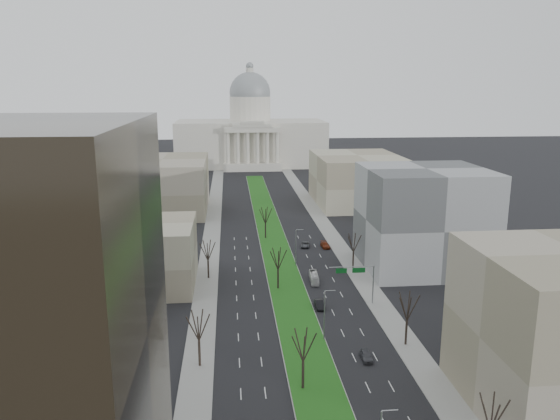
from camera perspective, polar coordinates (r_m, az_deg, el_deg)
ground at (r=157.12m, az=-0.79°, el=-2.97°), size 600.00×600.00×0.00m
median at (r=156.12m, az=-0.76°, el=-3.04°), size 8.00×222.03×0.20m
sidewalk_left at (r=132.89m, az=-7.50°, el=-6.05°), size 5.00×330.00×0.15m
sidewalk_right at (r=136.01m, az=7.47°, el=-5.60°), size 5.00×330.00×0.15m
capitol at (r=301.66m, az=-3.10°, el=7.82°), size 80.00×46.00×55.00m
building_beige_left at (r=122.93m, az=-15.02°, el=-4.57°), size 26.00×22.00×14.00m
building_grey_right at (r=134.60m, az=14.76°, el=-0.84°), size 28.00×26.00×24.00m
building_far_left at (r=195.02m, az=-12.08°, el=2.58°), size 30.00×40.00×18.00m
building_far_right at (r=204.06m, az=8.03°, el=3.19°), size 30.00×40.00×18.00m
tree_left_mid at (r=86.65m, az=-8.52°, el=-11.78°), size 5.40×5.40×9.72m
tree_left_far at (r=124.14m, az=-7.57°, el=-4.14°), size 5.28×5.28×9.50m
tree_right_near at (r=70.29m, az=21.30°, el=-19.16°), size 5.16×5.16×9.29m
tree_right_mid at (r=94.69m, az=13.20°, el=-9.69°), size 5.52×5.52×9.94m
tree_right_far at (r=131.24m, az=7.71°, el=-3.34°), size 5.04×5.04×9.07m
tree_median_a at (r=79.91m, az=2.45°, el=-13.87°), size 5.40×5.40×9.72m
tree_median_b at (r=116.78m, az=-0.21°, el=-5.04°), size 5.40×5.40×9.72m
tree_median_c at (r=155.21m, az=-1.54°, el=-0.50°), size 5.40×5.40×9.72m
streetlamp_median_b at (r=95.08m, az=4.70°, el=-10.81°), size 1.90×0.20×9.16m
streetlamp_median_c at (r=132.26m, az=1.70°, el=-3.88°), size 1.90×0.20×9.16m
mast_arm_signs at (r=110.20m, az=8.37°, el=-6.79°), size 9.12×0.24×8.09m
car_grey_near at (r=91.52m, az=9.00°, el=-14.78°), size 1.75×4.17×1.41m
car_black at (r=109.62m, az=4.12°, el=-9.80°), size 1.59×4.49×1.48m
car_red at (r=148.60m, az=4.74°, el=-3.67°), size 2.21×4.95×1.41m
car_grey_far at (r=148.91m, az=2.64°, el=-3.62°), size 2.92×4.99×1.30m
box_van at (r=123.17m, az=3.57°, el=-7.05°), size 2.15×7.29×2.01m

